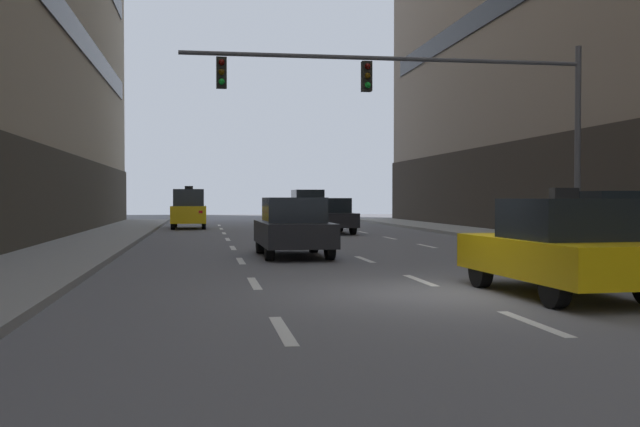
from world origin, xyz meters
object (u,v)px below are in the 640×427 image
(car_parked_2, at_px, (610,229))
(traffic_signal_0, at_px, (437,98))
(car_driving_0, at_px, (307,208))
(car_driving_3, at_px, (330,216))
(taxi_driving_1, at_px, (189,209))
(car_driving_4, at_px, (293,227))
(taxi_driving_2, at_px, (559,248))

(car_parked_2, height_order, traffic_signal_0, traffic_signal_0)
(car_driving_0, distance_m, traffic_signal_0, 20.87)
(car_parked_2, bearing_deg, car_driving_3, 102.89)
(car_driving_0, bearing_deg, taxi_driving_1, -164.90)
(car_driving_3, height_order, car_driving_4, car_driving_4)
(traffic_signal_0, bearing_deg, car_driving_4, -173.39)
(taxi_driving_2, relative_size, car_parked_2, 0.92)
(taxi_driving_2, distance_m, car_parked_2, 6.23)
(taxi_driving_2, xyz_separation_m, traffic_signal_0, (0.90, 9.28, 3.65))
(taxi_driving_2, relative_size, traffic_signal_0, 0.37)
(taxi_driving_1, height_order, car_parked_2, taxi_driving_1)
(car_driving_4, bearing_deg, car_driving_0, 81.05)
(car_driving_0, distance_m, car_driving_3, 8.15)
(car_driving_4, bearing_deg, car_parked_2, -28.52)
(car_driving_3, relative_size, car_driving_4, 1.00)
(car_driving_0, bearing_deg, traffic_signal_0, -87.63)
(taxi_driving_1, xyz_separation_m, car_parked_2, (10.13, -23.13, -0.15))
(car_driving_4, bearing_deg, traffic_signal_0, 6.61)
(taxi_driving_2, bearing_deg, car_driving_4, 110.39)
(taxi_driving_1, height_order, traffic_signal_0, traffic_signal_0)
(taxi_driving_1, bearing_deg, car_driving_4, -80.83)
(car_driving_0, distance_m, taxi_driving_2, 29.85)
(car_driving_3, xyz_separation_m, traffic_signal_0, (0.98, -12.43, 3.65))
(car_driving_0, distance_m, car_parked_2, 25.14)
(traffic_signal_0, bearing_deg, car_parked_2, -56.46)
(car_driving_0, relative_size, taxi_driving_2, 0.98)
(taxi_driving_2, height_order, car_parked_2, taxi_driving_2)
(taxi_driving_2, xyz_separation_m, car_parked_2, (3.74, 4.98, 0.08))
(car_parked_2, bearing_deg, car_driving_0, 98.46)
(taxi_driving_2, height_order, traffic_signal_0, traffic_signal_0)
(car_driving_3, relative_size, traffic_signal_0, 0.37)
(car_driving_3, distance_m, traffic_signal_0, 12.99)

